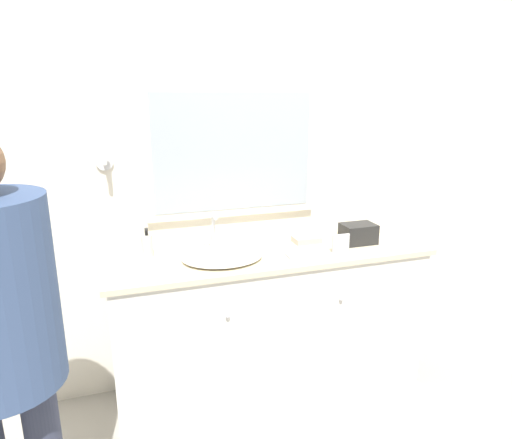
# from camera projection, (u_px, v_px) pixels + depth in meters

# --- Properties ---
(ground_plane) EXTENTS (14.00, 14.00, 0.00)m
(ground_plane) POSITION_uv_depth(u_px,v_px,m) (287.00, 419.00, 2.58)
(ground_plane) COLOR #9E998E
(wall_back) EXTENTS (8.00, 0.18, 2.55)m
(wall_back) POSITION_uv_depth(u_px,v_px,m) (254.00, 178.00, 2.78)
(wall_back) COLOR silver
(wall_back) RESTS_ON ground_plane
(vanity_counter) EXTENTS (1.86, 0.55, 0.90)m
(vanity_counter) POSITION_uv_depth(u_px,v_px,m) (270.00, 322.00, 2.73)
(vanity_counter) COLOR silver
(vanity_counter) RESTS_ON ground_plane
(sink_basin) EXTENTS (0.45, 0.42, 0.20)m
(sink_basin) POSITION_uv_depth(u_px,v_px,m) (222.00, 255.00, 2.50)
(sink_basin) COLOR silver
(sink_basin) RESTS_ON vanity_counter
(soap_bottle) EXTENTS (0.06, 0.06, 0.17)m
(soap_bottle) POSITION_uv_depth(u_px,v_px,m) (147.00, 245.00, 2.51)
(soap_bottle) COLOR beige
(soap_bottle) RESTS_ON vanity_counter
(appliance_box) EXTENTS (0.20, 0.14, 0.12)m
(appliance_box) POSITION_uv_depth(u_px,v_px,m) (358.00, 234.00, 2.75)
(appliance_box) COLOR black
(appliance_box) RESTS_ON vanity_counter
(picture_frame) EXTENTS (0.10, 0.01, 0.10)m
(picture_frame) POSITION_uv_depth(u_px,v_px,m) (341.00, 243.00, 2.60)
(picture_frame) COLOR #B2B2B7
(picture_frame) RESTS_ON vanity_counter
(hand_towel_near_sink) EXTENTS (0.16, 0.11, 0.03)m
(hand_towel_near_sink) POSITION_uv_depth(u_px,v_px,m) (306.00, 239.00, 2.77)
(hand_towel_near_sink) COLOR #B7A899
(hand_towel_near_sink) RESTS_ON vanity_counter
(hand_towel_far_corner) EXTENTS (0.17, 0.12, 0.05)m
(hand_towel_far_corner) POSITION_uv_depth(u_px,v_px,m) (134.00, 269.00, 2.29)
(hand_towel_far_corner) COLOR white
(hand_towel_far_corner) RESTS_ON vanity_counter
(metal_tray) EXTENTS (0.20, 0.09, 0.01)m
(metal_tray) POSITION_uv_depth(u_px,v_px,m) (304.00, 255.00, 2.55)
(metal_tray) COLOR #ADADB2
(metal_tray) RESTS_ON vanity_counter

